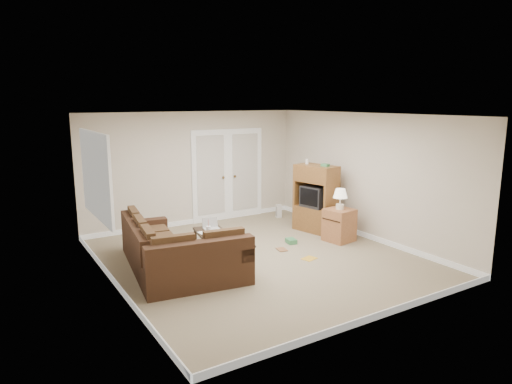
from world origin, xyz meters
TOP-DOWN VIEW (x-y plane):
  - floor at (0.00, 0.00)m, footprint 5.50×5.50m
  - ceiling at (0.00, 0.00)m, footprint 5.00×5.50m
  - wall_left at (-2.50, 0.00)m, footprint 0.02×5.50m
  - wall_right at (2.50, 0.00)m, footprint 0.02×5.50m
  - wall_back at (0.00, 2.75)m, footprint 5.00×0.02m
  - wall_front at (0.00, -2.75)m, footprint 5.00×0.02m
  - baseboards at (0.00, 0.00)m, footprint 5.00×5.50m
  - french_doors at (0.85, 2.71)m, footprint 1.80×0.05m
  - window_left at (-2.46, 1.00)m, footprint 0.05×1.92m
  - sectional_sofa at (-1.57, 0.13)m, footprint 1.74×2.67m
  - coffee_table at (-0.60, 0.61)m, footprint 0.67×1.07m
  - tv_armoire at (1.93, 0.83)m, footprint 0.66×0.96m
  - side_cabinet at (1.89, 0.03)m, footprint 0.57×0.57m
  - space_heater at (1.91, 2.18)m, footprint 0.15×0.13m
  - floor_magazine at (0.74, -0.49)m, footprint 0.31×0.27m
  - floor_greenbox at (0.99, 0.40)m, footprint 0.21×0.25m
  - floor_book at (0.52, 0.17)m, footprint 0.21×0.25m

SIDE VIEW (x-z plane):
  - floor at x=0.00m, z-range 0.00..0.00m
  - floor_magazine at x=0.74m, z-range 0.00..0.01m
  - floor_book at x=0.52m, z-range 0.00..0.02m
  - floor_greenbox at x=0.99m, z-range 0.00..0.09m
  - baseboards at x=0.00m, z-range 0.00..0.10m
  - space_heater at x=1.91m, z-range 0.00..0.31m
  - coffee_table at x=-0.60m, z-range -0.12..0.56m
  - sectional_sofa at x=-1.57m, z-range -0.08..0.68m
  - side_cabinet at x=1.89m, z-range -0.15..0.90m
  - tv_armoire at x=1.93m, z-range -0.05..1.47m
  - french_doors at x=0.85m, z-range -0.03..2.10m
  - wall_left at x=-2.50m, z-range 0.00..2.50m
  - wall_right at x=2.50m, z-range 0.00..2.50m
  - wall_back at x=0.00m, z-range 0.00..2.50m
  - wall_front at x=0.00m, z-range 0.00..2.50m
  - window_left at x=-2.46m, z-range 0.84..2.26m
  - ceiling at x=0.00m, z-range 2.49..2.51m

